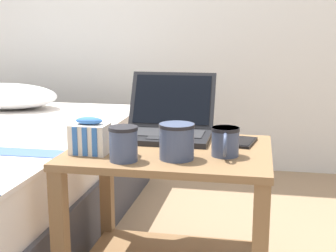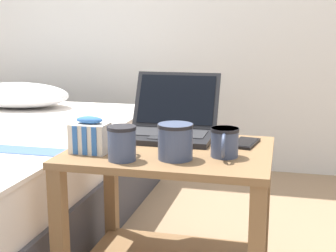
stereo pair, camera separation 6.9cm
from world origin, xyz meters
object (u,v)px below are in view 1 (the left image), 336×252
(mug_front_right, at_px, (124,142))
(mug_mid_center, at_px, (176,139))
(laptop, at_px, (167,124))
(snack_bag, at_px, (90,137))
(cell_phone, at_px, (243,142))
(mug_front_left, at_px, (225,140))

(mug_front_right, bearing_deg, mug_mid_center, 18.67)
(laptop, bearing_deg, mug_mid_center, -73.34)
(snack_bag, bearing_deg, cell_phone, 25.46)
(laptop, distance_m, cell_phone, 0.28)
(mug_front_right, bearing_deg, snack_bag, 156.22)
(mug_mid_center, relative_size, snack_bag, 1.20)
(mug_front_left, bearing_deg, snack_bag, -173.24)
(mug_front_right, distance_m, cell_phone, 0.43)
(mug_front_right, relative_size, cell_phone, 0.84)
(mug_front_right, relative_size, snack_bag, 1.11)
(mug_mid_center, height_order, cell_phone, mug_mid_center)
(mug_mid_center, bearing_deg, laptop, 106.66)
(mug_front_left, xyz_separation_m, cell_phone, (0.05, 0.17, -0.04))
(laptop, relative_size, cell_phone, 2.08)
(mug_front_left, bearing_deg, cell_phone, 74.03)
(snack_bag, distance_m, cell_phone, 0.50)
(mug_front_left, relative_size, mug_front_right, 0.96)
(laptop, bearing_deg, cell_phone, -12.40)
(snack_bag, bearing_deg, laptop, 56.29)
(mug_mid_center, distance_m, snack_bag, 0.27)
(mug_front_right, distance_m, snack_bag, 0.13)
(laptop, bearing_deg, snack_bag, -123.71)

